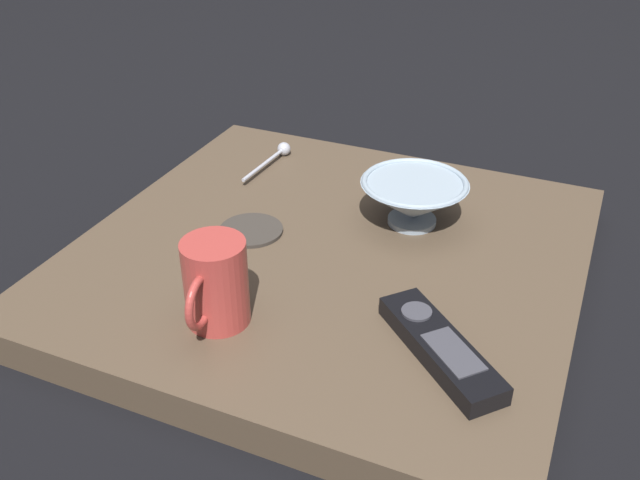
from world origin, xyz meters
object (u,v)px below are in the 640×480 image
at_px(cereal_bowl, 414,199).
at_px(tv_remote_near, 440,347).
at_px(teaspoon, 278,153).
at_px(drink_coaster, 251,230).
at_px(coffee_mug, 215,283).

distance_m(cereal_bowl, tv_remote_near, 0.28).
bearing_deg(teaspoon, drink_coaster, 107.02).
relative_size(coffee_mug, tv_remote_near, 0.64).
xyz_separation_m(tv_remote_near, drink_coaster, (0.31, -0.15, -0.01)).
bearing_deg(teaspoon, cereal_bowl, 157.17).
relative_size(cereal_bowl, tv_remote_near, 0.88).
xyz_separation_m(teaspoon, drink_coaster, (-0.07, 0.22, -0.01)).
distance_m(cereal_bowl, drink_coaster, 0.23).
bearing_deg(cereal_bowl, coffee_mug, 65.33).
relative_size(cereal_bowl, drink_coaster, 1.69).
height_order(teaspoon, tv_remote_near, tv_remote_near).
bearing_deg(teaspoon, coffee_mug, 107.15).
xyz_separation_m(cereal_bowl, drink_coaster, (0.20, 0.11, -0.04)).
relative_size(coffee_mug, drink_coaster, 1.23).
height_order(coffee_mug, drink_coaster, coffee_mug).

